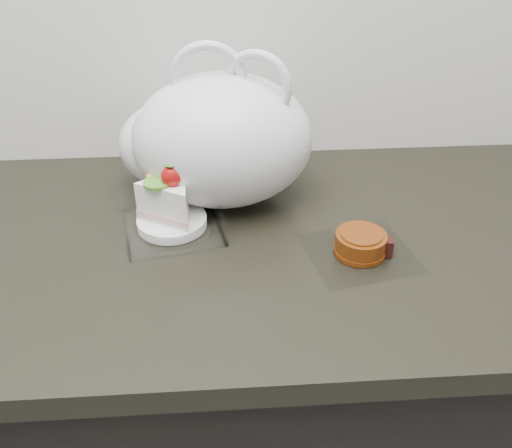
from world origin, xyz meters
TOP-DOWN VIEW (x-y plane):
  - counter at (0.00, 1.69)m, footprint 2.04×0.64m
  - cake_tray at (0.02, 1.72)m, footprint 0.19×0.19m
  - mooncake_wrap at (0.33, 1.63)m, footprint 0.19×0.18m
  - plastic_bag at (0.09, 1.82)m, footprint 0.39×0.31m

SIDE VIEW (x-z plane):
  - counter at x=0.00m, z-range 0.00..0.90m
  - mooncake_wrap at x=0.33m, z-range 0.90..0.93m
  - cake_tray at x=0.02m, z-range 0.87..1.00m
  - plastic_bag at x=0.09m, z-range 0.87..1.16m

